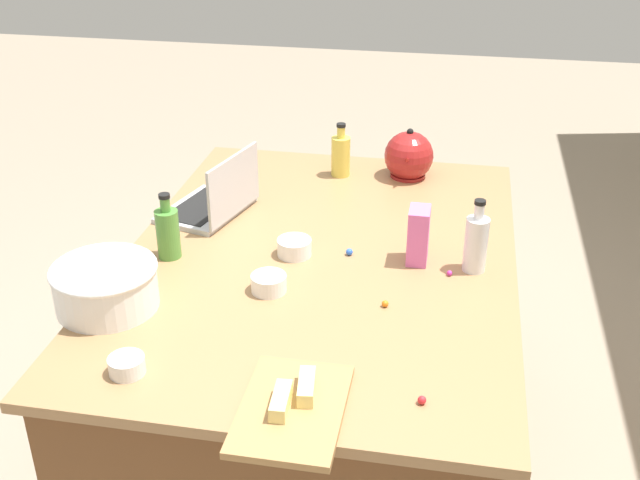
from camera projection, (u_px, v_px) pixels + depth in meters
The scene contains 20 objects.
ground_plane at pixel (320, 476), 2.79m from camera, with size 12.00×12.00×0.00m, color gray.
island_counter at pixel (320, 374), 2.57m from camera, with size 1.62×1.16×0.90m.
laptop at pixel (215, 201), 2.59m from camera, with size 0.36×0.30×0.22m.
mixing_bowl_large at pixel (106, 286), 2.08m from camera, with size 0.28×0.28×0.12m.
bottle_vinegar at pixel (476, 243), 2.24m from camera, with size 0.07×0.07×0.22m.
bottle_oil at pixel (341, 155), 2.87m from camera, with size 0.07×0.07×0.20m.
bottle_olive at pixel (168, 232), 2.32m from camera, with size 0.07×0.07×0.21m.
kettle at pixel (409, 156), 2.86m from camera, with size 0.21×0.18×0.20m.
cutting_board at pixel (292, 410), 1.72m from camera, with size 0.34×0.23×0.02m, color #AD7F4C.
butter_stick_left at pixel (281, 401), 1.71m from camera, with size 0.11×0.04×0.04m, color #F4E58C.
butter_stick_right at pixel (307, 387), 1.75m from camera, with size 0.11×0.04×0.04m, color #F4E58C.
ramekin_small at pixel (269, 283), 2.17m from camera, with size 0.10×0.10×0.05m, color white.
ramekin_medium at pixel (294, 247), 2.35m from camera, with size 0.10×0.10×0.05m, color white.
ramekin_wide at pixel (127, 365), 1.84m from camera, with size 0.09×0.09×0.04m, color white.
candy_bag at pixel (418, 235), 2.29m from camera, with size 0.09×0.06×0.17m, color pink.
candy_0 at pixel (349, 252), 2.36m from camera, with size 0.02×0.02×0.02m, color blue.
candy_1 at pixel (385, 304), 2.10m from camera, with size 0.02×0.02×0.02m, color orange.
candy_2 at pixel (283, 251), 2.37m from camera, with size 0.02×0.02×0.02m, color green.
candy_3 at pixel (422, 400), 1.75m from camera, with size 0.02×0.02×0.02m, color red.
candy_4 at pixel (450, 273), 2.25m from camera, with size 0.02×0.02×0.02m, color #CC3399.
Camera 1 is at (2.04, 0.38, 2.04)m, focal length 43.97 mm.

